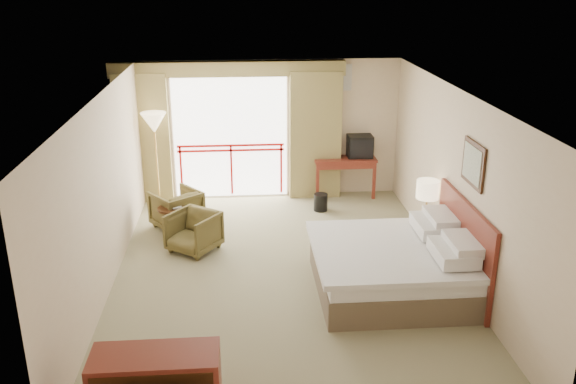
{
  "coord_description": "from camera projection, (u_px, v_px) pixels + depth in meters",
  "views": [
    {
      "loc": [
        -0.6,
        -8.11,
        4.26
      ],
      "look_at": [
        0.08,
        0.4,
        1.16
      ],
      "focal_mm": 38.0,
      "sensor_mm": 36.0,
      "label": 1
    }
  ],
  "objects": [
    {
      "name": "hvac_vent",
      "position": [
        339.0,
        77.0,
        11.64
      ],
      "size": [
        0.5,
        0.04,
        0.5
      ],
      "primitive_type": "cube",
      "color": "silver",
      "rests_on": "wall_back"
    },
    {
      "name": "coffee_maker",
      "position": [
        327.0,
        152.0,
        11.98
      ],
      "size": [
        0.12,
        0.12,
        0.24
      ],
      "primitive_type": "cylinder",
      "rotation": [
        0.0,
        0.0,
        -0.03
      ],
      "color": "black",
      "rests_on": "desk"
    },
    {
      "name": "floor",
      "position": [
        285.0,
        274.0,
        9.09
      ],
      "size": [
        7.0,
        7.0,
        0.0
      ],
      "primitive_type": "plane",
      "color": "#87815A",
      "rests_on": "ground"
    },
    {
      "name": "book",
      "position": [
        171.0,
        208.0,
        10.23
      ],
      "size": [
        0.23,
        0.26,
        0.02
      ],
      "primitive_type": "imported",
      "rotation": [
        0.0,
        0.0,
        0.36
      ],
      "color": "white",
      "rests_on": "side_table"
    },
    {
      "name": "tv",
      "position": [
        360.0,
        146.0,
        11.99
      ],
      "size": [
        0.49,
        0.39,
        0.44
      ],
      "rotation": [
        0.0,
        0.0,
        -0.01
      ],
      "color": "black",
      "rests_on": "desk"
    },
    {
      "name": "framed_art",
      "position": [
        473.0,
        164.0,
        8.09
      ],
      "size": [
        0.04,
        0.72,
        0.6
      ],
      "color": "black",
      "rests_on": "wall_right"
    },
    {
      "name": "armchair_near",
      "position": [
        195.0,
        250.0,
        9.88
      ],
      "size": [
        0.99,
        0.99,
        0.65
      ],
      "primitive_type": "imported",
      "rotation": [
        0.0,
        0.0,
        -0.62
      ],
      "color": "#4E4320",
      "rests_on": "floor"
    },
    {
      "name": "curtain_right",
      "position": [
        315.0,
        135.0,
        11.87
      ],
      "size": [
        1.0,
        0.26,
        2.5
      ],
      "primitive_type": "cube",
      "color": "olive",
      "rests_on": "wall_back"
    },
    {
      "name": "table_lamp",
      "position": [
        428.0,
        190.0,
        9.5
      ],
      "size": [
        0.35,
        0.35,
        0.62
      ],
      "rotation": [
        0.0,
        0.0,
        0.2
      ],
      "color": "tan",
      "rests_on": "nightstand"
    },
    {
      "name": "nightstand",
      "position": [
        425.0,
        236.0,
        9.71
      ],
      "size": [
        0.41,
        0.48,
        0.56
      ],
      "primitive_type": "cube",
      "rotation": [
        0.0,
        0.0,
        -0.03
      ],
      "color": "maroon",
      "rests_on": "floor"
    },
    {
      "name": "wall_right",
      "position": [
        456.0,
        185.0,
        8.82
      ],
      "size": [
        0.0,
        7.0,
        7.0
      ],
      "primitive_type": "plane",
      "rotation": [
        1.57,
        0.0,
        -1.57
      ],
      "color": "beige",
      "rests_on": "ground"
    },
    {
      "name": "ceiling",
      "position": [
        284.0,
        95.0,
        8.17
      ],
      "size": [
        7.0,
        7.0,
        0.0
      ],
      "primitive_type": "plane",
      "rotation": [
        3.14,
        0.0,
        0.0
      ],
      "color": "white",
      "rests_on": "wall_back"
    },
    {
      "name": "balcony_door",
      "position": [
        230.0,
        138.0,
        11.88
      ],
      "size": [
        2.4,
        0.0,
        2.4
      ],
      "primitive_type": "plane",
      "rotation": [
        1.57,
        0.0,
        0.0
      ],
      "color": "white",
      "rests_on": "wall_back"
    },
    {
      "name": "cup",
      "position": [
        335.0,
        156.0,
        11.97
      ],
      "size": [
        0.08,
        0.08,
        0.1
      ],
      "primitive_type": "cylinder",
      "rotation": [
        0.0,
        0.0,
        -0.15
      ],
      "color": "white",
      "rests_on": "desk"
    },
    {
      "name": "balcony_railing",
      "position": [
        231.0,
        157.0,
        12.0
      ],
      "size": [
        2.09,
        0.03,
        1.02
      ],
      "color": "red",
      "rests_on": "wall_back"
    },
    {
      "name": "armchair_far",
      "position": [
        178.0,
        227.0,
        10.78
      ],
      "size": [
        1.04,
        1.04,
        0.68
      ],
      "primitive_type": "imported",
      "rotation": [
        0.0,
        0.0,
        -2.48
      ],
      "color": "#4E4320",
      "rests_on": "floor"
    },
    {
      "name": "valance",
      "position": [
        228.0,
        69.0,
        11.33
      ],
      "size": [
        4.4,
        0.22,
        0.28
      ],
      "primitive_type": "cube",
      "color": "olive",
      "rests_on": "wall_back"
    },
    {
      "name": "headboard",
      "position": [
        463.0,
        246.0,
        8.49
      ],
      "size": [
        0.06,
        2.1,
        1.3
      ],
      "primitive_type": "cube",
      "color": "maroon",
      "rests_on": "wall_right"
    },
    {
      "name": "wall_left",
      "position": [
        105.0,
        194.0,
        8.44
      ],
      "size": [
        0.0,
        7.0,
        7.0
      ],
      "primitive_type": "plane",
      "rotation": [
        1.57,
        0.0,
        1.57
      ],
      "color": "beige",
      "rests_on": "ground"
    },
    {
      "name": "wastebasket",
      "position": [
        321.0,
        202.0,
        11.47
      ],
      "size": [
        0.28,
        0.28,
        0.33
      ],
      "primitive_type": "cylinder",
      "rotation": [
        0.0,
        0.0,
        -0.1
      ],
      "color": "black",
      "rests_on": "floor"
    },
    {
      "name": "floor_lamp",
      "position": [
        154.0,
        126.0,
        11.17
      ],
      "size": [
        0.47,
        0.47,
        1.84
      ],
      "rotation": [
        0.0,
        0.0,
        0.22
      ],
      "color": "tan",
      "rests_on": "floor"
    },
    {
      "name": "desk",
      "position": [
        344.0,
        165.0,
        12.16
      ],
      "size": [
        1.22,
        0.59,
        0.8
      ],
      "rotation": [
        0.0,
        0.0,
        0.04
      ],
      "color": "maroon",
      "rests_on": "floor"
    },
    {
      "name": "curtain_left",
      "position": [
        144.0,
        139.0,
        11.62
      ],
      "size": [
        1.0,
        0.26,
        2.5
      ],
      "primitive_type": "cube",
      "color": "olive",
      "rests_on": "wall_back"
    },
    {
      "name": "phone",
      "position": [
        426.0,
        221.0,
        9.46
      ],
      "size": [
        0.21,
        0.19,
        0.08
      ],
      "primitive_type": "cube",
      "rotation": [
        0.0,
        0.0,
        -0.32
      ],
      "color": "black",
      "rests_on": "nightstand"
    },
    {
      "name": "wall_back",
      "position": [
        271.0,
        129.0,
        11.91
      ],
      "size": [
        5.0,
        0.0,
        5.0
      ],
      "primitive_type": "plane",
      "rotation": [
        1.57,
        0.0,
        0.0
      ],
      "color": "beige",
      "rests_on": "ground"
    },
    {
      "name": "side_table",
      "position": [
        172.0,
        217.0,
        10.29
      ],
      "size": [
        0.47,
        0.47,
        0.51
      ],
      "rotation": [
        0.0,
        0.0,
        -0.23
      ],
      "color": "black",
      "rests_on": "floor"
    },
    {
      "name": "wall_front",
      "position": [
        314.0,
        323.0,
        5.35
      ],
      "size": [
        5.0,
        0.0,
        5.0
      ],
      "primitive_type": "plane",
      "rotation": [
        -1.57,
        0.0,
        0.0
      ],
      "color": "beige",
      "rests_on": "ground"
    },
    {
      "name": "bed",
      "position": [
        394.0,
        266.0,
        8.52
      ],
      "size": [
        2.13,
        2.06,
        0.97
      ],
      "color": "brown",
      "rests_on": "floor"
    }
  ]
}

